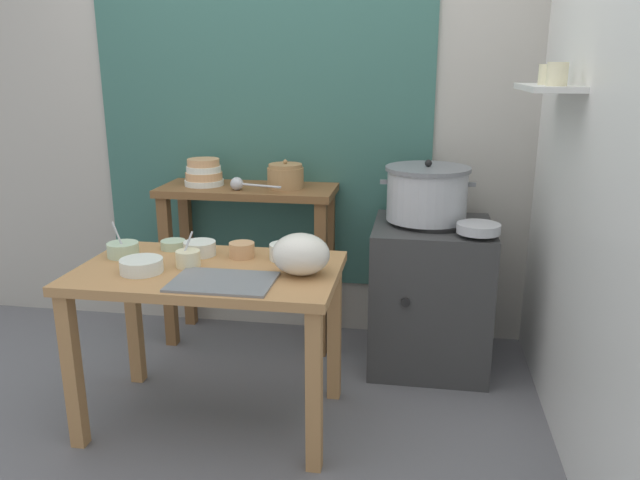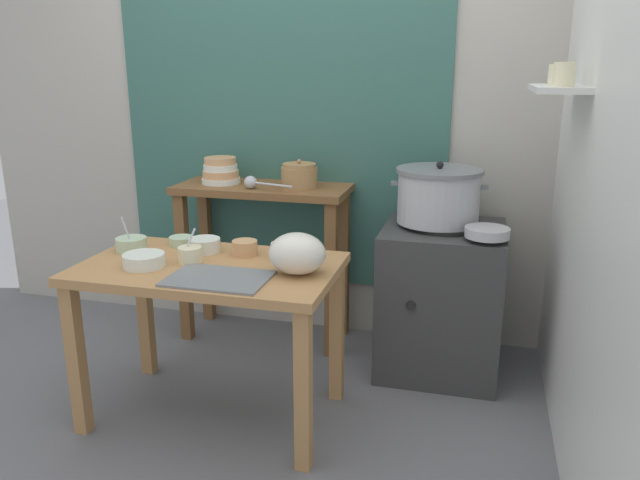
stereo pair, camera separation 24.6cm
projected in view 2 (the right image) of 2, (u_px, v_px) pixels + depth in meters
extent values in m
plane|color=slate|center=(245.00, 413.00, 2.83)|extent=(9.00, 9.00, 0.00)
cube|color=#B2ADA3|center=(326.00, 109.00, 3.47)|extent=(4.40, 0.10, 2.60)
cube|color=#38665B|center=(280.00, 100.00, 3.46)|extent=(1.90, 0.02, 2.10)
cube|color=white|center=(601.00, 132.00, 2.31)|extent=(0.10, 3.20, 2.60)
cube|color=silver|center=(558.00, 88.00, 2.49)|extent=(0.20, 0.56, 0.02)
cylinder|color=beige|center=(564.00, 74.00, 2.32)|extent=(0.08, 0.08, 0.09)
cylinder|color=beige|center=(559.00, 75.00, 2.48)|extent=(0.09, 0.09, 0.08)
cube|color=#B27F4C|center=(209.00, 269.00, 2.64)|extent=(1.10, 0.66, 0.04)
cube|color=#B27F4C|center=(76.00, 360.00, 2.60)|extent=(0.06, 0.06, 0.68)
cube|color=#B27F4C|center=(303.00, 391.00, 2.35)|extent=(0.06, 0.06, 0.68)
cube|color=#B27F4C|center=(145.00, 311.00, 3.12)|extent=(0.06, 0.06, 0.68)
cube|color=#B27F4C|center=(337.00, 332.00, 2.88)|extent=(0.06, 0.06, 0.68)
cube|color=brown|center=(262.00, 189.00, 3.40)|extent=(0.96, 0.40, 0.04)
cube|color=brown|center=(184.00, 268.00, 3.49)|extent=(0.06, 0.06, 0.86)
cube|color=brown|center=(331.00, 281.00, 3.28)|extent=(0.06, 0.06, 0.86)
cube|color=brown|center=(207.00, 253.00, 3.77)|extent=(0.06, 0.06, 0.86)
cube|color=brown|center=(343.00, 264.00, 3.56)|extent=(0.06, 0.06, 0.86)
cube|color=#383838|center=(440.00, 299.00, 3.17)|extent=(0.60, 0.60, 0.76)
cylinder|color=black|center=(445.00, 226.00, 3.07)|extent=(0.36, 0.36, 0.02)
cylinder|color=black|center=(411.00, 305.00, 2.90)|extent=(0.04, 0.02, 0.04)
cylinder|color=#B7BABF|center=(438.00, 198.00, 3.06)|extent=(0.40, 0.40, 0.25)
cylinder|color=slate|center=(440.00, 171.00, 3.02)|extent=(0.43, 0.43, 0.02)
sphere|color=black|center=(440.00, 165.00, 3.01)|extent=(0.04, 0.04, 0.04)
cube|color=slate|center=(395.00, 183.00, 3.09)|extent=(0.04, 0.02, 0.02)
cube|color=slate|center=(485.00, 187.00, 2.99)|extent=(0.04, 0.02, 0.02)
cylinder|color=#A37A4C|center=(299.00, 177.00, 3.33)|extent=(0.20, 0.20, 0.11)
cylinder|color=#A37A4C|center=(299.00, 165.00, 3.31)|extent=(0.18, 0.18, 0.02)
sphere|color=#A37A4C|center=(299.00, 161.00, 3.31)|extent=(0.02, 0.02, 0.02)
cylinder|color=silver|center=(221.00, 180.00, 3.46)|extent=(0.22, 0.22, 0.03)
cylinder|color=tan|center=(221.00, 174.00, 3.45)|extent=(0.20, 0.20, 0.04)
cylinder|color=silver|center=(220.00, 167.00, 3.44)|extent=(0.19, 0.19, 0.03)
cylinder|color=tan|center=(220.00, 161.00, 3.43)|extent=(0.18, 0.18, 0.04)
sphere|color=#B7BABF|center=(251.00, 182.00, 3.30)|extent=(0.07, 0.07, 0.07)
cylinder|color=#B7BABF|center=(274.00, 185.00, 3.23)|extent=(0.22, 0.07, 0.01)
cube|color=slate|center=(218.00, 278.00, 2.44)|extent=(0.40, 0.28, 0.01)
ellipsoid|color=silver|center=(297.00, 254.00, 2.49)|extent=(0.24, 0.20, 0.17)
cylinder|color=#B7BABF|center=(487.00, 232.00, 2.82)|extent=(0.20, 0.20, 0.04)
cylinder|color=silver|center=(144.00, 260.00, 2.60)|extent=(0.18, 0.18, 0.06)
cylinder|color=#337238|center=(144.00, 255.00, 2.59)|extent=(0.15, 0.15, 0.01)
cylinder|color=tan|center=(245.00, 248.00, 2.76)|extent=(0.11, 0.11, 0.07)
cylinder|color=brown|center=(245.00, 242.00, 2.75)|extent=(0.10, 0.10, 0.01)
cylinder|color=#B7D1AD|center=(131.00, 244.00, 2.81)|extent=(0.14, 0.14, 0.06)
cylinder|color=brown|center=(131.00, 239.00, 2.81)|extent=(0.12, 0.12, 0.01)
cylinder|color=#B7BABF|center=(128.00, 234.00, 2.79)|extent=(0.07, 0.02, 0.16)
cylinder|color=silver|center=(205.00, 245.00, 2.80)|extent=(0.14, 0.14, 0.06)
cylinder|color=#337238|center=(204.00, 240.00, 2.80)|extent=(0.12, 0.12, 0.01)
cylinder|color=#B7D1AD|center=(181.00, 241.00, 2.91)|extent=(0.11, 0.11, 0.04)
cylinder|color=#BFB28C|center=(181.00, 238.00, 2.91)|extent=(0.10, 0.10, 0.01)
cylinder|color=silver|center=(287.00, 251.00, 2.71)|extent=(0.14, 0.14, 0.07)
cylinder|color=brown|center=(287.00, 244.00, 2.70)|extent=(0.12, 0.12, 0.01)
cylinder|color=beige|center=(190.00, 255.00, 2.65)|extent=(0.10, 0.10, 0.07)
cylinder|color=brown|center=(190.00, 248.00, 2.64)|extent=(0.09, 0.09, 0.01)
cylinder|color=#B7BABF|center=(188.00, 246.00, 2.65)|extent=(0.05, 0.08, 0.14)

